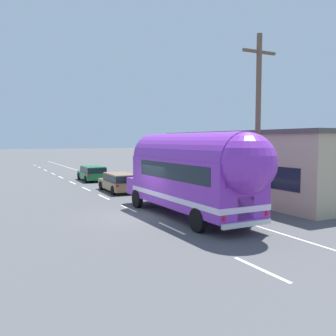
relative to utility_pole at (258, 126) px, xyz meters
The scene contains 7 objects.
ground_plane 7.04m from the utility_pole, 137.19° to the left, with size 300.00×300.00×0.00m, color #4C4C4F.
lane_markings 16.98m from the utility_pole, 95.35° to the left, with size 3.67×80.00×0.01m.
roadside_building 11.63m from the utility_pole, 34.28° to the left, with size 13.94×15.38×4.34m.
utility_pole is the anchor object (origin of this frame).
painted_bus 3.60m from the utility_pole, 140.06° to the left, with size 2.73×10.84×4.12m.
car_lead 13.09m from the utility_pole, 100.32° to the left, with size 2.07×4.57×1.37m.
car_second 20.88m from the utility_pole, 95.67° to the left, with size 2.08×4.40×1.37m.
Camera 1 is at (-7.22, -16.87, 3.78)m, focal length 39.58 mm.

